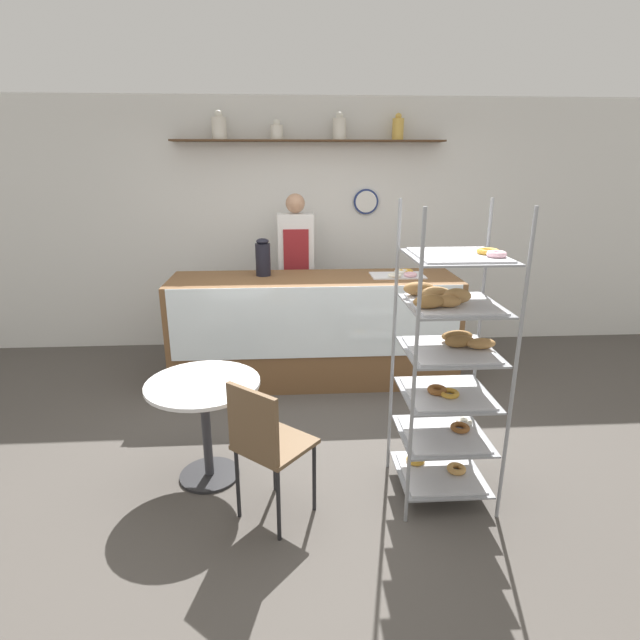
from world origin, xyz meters
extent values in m
plane|color=#4C4742|center=(0.00, 0.00, 0.00)|extent=(14.00, 14.00, 0.00)
cube|color=white|center=(0.00, 2.34, 1.35)|extent=(10.00, 0.06, 2.70)
cube|color=#4C331E|center=(0.00, 2.19, 2.25)|extent=(2.81, 0.24, 0.02)
cylinder|color=silver|center=(-0.91, 2.19, 2.37)|extent=(0.15, 0.15, 0.21)
sphere|color=silver|center=(-0.91, 2.19, 2.50)|extent=(0.08, 0.08, 0.08)
cylinder|color=silver|center=(-0.33, 2.19, 2.33)|extent=(0.13, 0.13, 0.14)
sphere|color=silver|center=(-0.33, 2.19, 2.42)|extent=(0.07, 0.07, 0.07)
cylinder|color=silver|center=(0.31, 2.19, 2.36)|extent=(0.14, 0.14, 0.21)
sphere|color=silver|center=(0.31, 2.19, 2.49)|extent=(0.08, 0.08, 0.08)
cylinder|color=gold|center=(0.92, 2.19, 2.36)|extent=(0.12, 0.12, 0.21)
sphere|color=gold|center=(0.92, 2.19, 2.49)|extent=(0.06, 0.06, 0.06)
cylinder|color=navy|center=(0.62, 2.30, 1.63)|extent=(0.27, 0.03, 0.27)
cylinder|color=white|center=(0.62, 2.28, 1.63)|extent=(0.23, 0.00, 0.23)
cube|color=brown|center=(0.00, 1.26, 0.51)|extent=(2.68, 0.72, 1.02)
cube|color=silver|center=(0.00, 0.90, 0.69)|extent=(2.57, 0.01, 0.65)
cylinder|color=gray|center=(0.43, -0.82, 0.92)|extent=(0.02, 0.02, 1.84)
cylinder|color=gray|center=(0.99, -0.82, 0.92)|extent=(0.02, 0.02, 1.84)
cylinder|color=gray|center=(0.43, -0.27, 0.92)|extent=(0.02, 0.02, 1.84)
cylinder|color=gray|center=(0.99, -0.27, 0.92)|extent=(0.02, 0.02, 1.84)
cube|color=gray|center=(0.71, -0.55, 0.12)|extent=(0.54, 0.53, 0.01)
cube|color=silver|center=(0.71, -0.55, 0.13)|extent=(0.48, 0.47, 0.01)
torus|color=gold|center=(0.58, -0.43, 0.15)|extent=(0.12, 0.12, 0.03)
torus|color=tan|center=(0.82, -0.55, 0.16)|extent=(0.12, 0.12, 0.04)
cube|color=gray|center=(0.71, -0.55, 0.40)|extent=(0.54, 0.53, 0.01)
cube|color=silver|center=(0.71, -0.55, 0.42)|extent=(0.48, 0.47, 0.01)
torus|color=silver|center=(0.88, -0.44, 0.44)|extent=(0.10, 0.10, 0.03)
torus|color=brown|center=(0.83, -0.52, 0.44)|extent=(0.12, 0.12, 0.03)
cube|color=gray|center=(0.71, -0.55, 0.69)|extent=(0.54, 0.53, 0.01)
cube|color=silver|center=(0.71, -0.55, 0.70)|extent=(0.48, 0.47, 0.01)
torus|color=gold|center=(0.71, -0.60, 0.72)|extent=(0.12, 0.12, 0.03)
torus|color=brown|center=(0.65, -0.55, 0.72)|extent=(0.12, 0.12, 0.04)
cube|color=gray|center=(0.71, -0.55, 0.97)|extent=(0.54, 0.53, 0.01)
cube|color=silver|center=(0.71, -0.55, 0.98)|extent=(0.48, 0.47, 0.01)
ellipsoid|color=#B27F47|center=(0.89, -0.56, 1.02)|extent=(0.18, 0.10, 0.06)
ellipsoid|color=olive|center=(0.79, -0.42, 1.02)|extent=(0.21, 0.12, 0.07)
ellipsoid|color=olive|center=(0.78, -0.52, 1.03)|extent=(0.20, 0.12, 0.07)
cube|color=gray|center=(0.71, -0.55, 1.26)|extent=(0.54, 0.53, 0.01)
cube|color=silver|center=(0.71, -0.55, 1.27)|extent=(0.48, 0.47, 0.01)
ellipsoid|color=#B27F47|center=(0.64, -0.63, 1.31)|extent=(0.18, 0.11, 0.07)
ellipsoid|color=#B27F47|center=(0.55, -0.38, 1.32)|extent=(0.20, 0.11, 0.09)
ellipsoid|color=olive|center=(0.53, -0.65, 1.31)|extent=(0.19, 0.11, 0.08)
ellipsoid|color=tan|center=(0.72, -0.56, 1.32)|extent=(0.17, 0.11, 0.09)
ellipsoid|color=tan|center=(0.64, -0.42, 1.31)|extent=(0.18, 0.10, 0.06)
cube|color=gray|center=(0.71, -0.55, 1.54)|extent=(0.54, 0.53, 0.01)
cube|color=silver|center=(0.71, -0.55, 1.55)|extent=(0.48, 0.47, 0.01)
torus|color=#EAB2C1|center=(0.89, -0.65, 1.57)|extent=(0.11, 0.11, 0.03)
torus|color=gold|center=(0.88, -0.56, 1.57)|extent=(0.12, 0.12, 0.03)
cube|color=#282833|center=(-0.16, 1.88, 0.50)|extent=(0.22, 0.19, 0.99)
cube|color=silver|center=(-0.16, 1.88, 1.27)|extent=(0.37, 0.22, 0.55)
cube|color=maroon|center=(-0.16, 1.77, 1.17)|extent=(0.26, 0.01, 0.46)
sphere|color=tan|center=(-0.16, 1.88, 1.64)|extent=(0.19, 0.19, 0.19)
cylinder|color=#262628|center=(-0.80, -0.30, 0.01)|extent=(0.40, 0.40, 0.02)
cylinder|color=#333338|center=(-0.80, -0.30, 0.35)|extent=(0.06, 0.06, 0.66)
cylinder|color=white|center=(-0.80, -0.30, 0.69)|extent=(0.73, 0.73, 0.02)
cylinder|color=black|center=(-0.11, -0.69, 0.23)|extent=(0.02, 0.02, 0.47)
cylinder|color=black|center=(-0.35, -0.48, 0.23)|extent=(0.02, 0.02, 0.47)
cylinder|color=black|center=(-0.32, -0.93, 0.23)|extent=(0.02, 0.02, 0.47)
cylinder|color=black|center=(-0.56, -0.72, 0.23)|extent=(0.02, 0.02, 0.47)
cube|color=brown|center=(-0.33, -0.70, 0.48)|extent=(0.54, 0.54, 0.03)
cube|color=brown|center=(-0.45, -0.84, 0.69)|extent=(0.29, 0.26, 0.40)
cylinder|color=black|center=(-0.48, 1.38, 1.17)|extent=(0.14, 0.14, 0.30)
ellipsoid|color=black|center=(-0.48, 1.38, 1.34)|extent=(0.12, 0.12, 0.06)
cube|color=silver|center=(0.78, 1.28, 1.02)|extent=(0.50, 0.29, 0.01)
torus|color=silver|center=(0.83, 1.34, 1.05)|extent=(0.13, 0.13, 0.03)
torus|color=#EAB2C1|center=(0.89, 1.20, 1.05)|extent=(0.12, 0.12, 0.04)
torus|color=brown|center=(0.89, 1.35, 1.05)|extent=(0.13, 0.13, 0.03)
torus|color=gold|center=(0.88, 1.35, 1.05)|extent=(0.13, 0.13, 0.03)
torus|color=silver|center=(0.74, 1.19, 1.05)|extent=(0.13, 0.13, 0.03)
camera|label=1|loc=(-0.24, -3.26, 2.06)|focal=28.00mm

